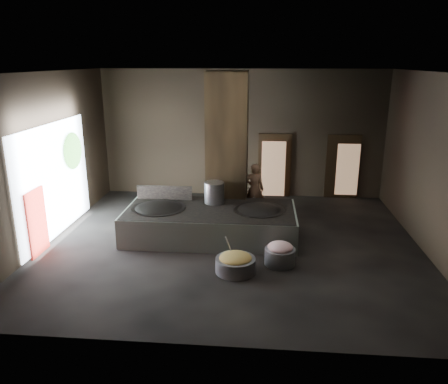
# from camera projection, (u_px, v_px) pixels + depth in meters

# --- Properties ---
(floor) EXTENTS (10.00, 9.00, 0.10)m
(floor) POSITION_uv_depth(u_px,v_px,m) (232.00, 244.00, 11.92)
(floor) COLOR black
(floor) RESTS_ON ground
(ceiling) EXTENTS (10.00, 9.00, 0.10)m
(ceiling) POSITION_uv_depth(u_px,v_px,m) (233.00, 70.00, 10.58)
(ceiling) COLOR black
(ceiling) RESTS_ON back_wall
(back_wall) EXTENTS (10.00, 0.10, 4.50)m
(back_wall) POSITION_uv_depth(u_px,v_px,m) (242.00, 134.00, 15.58)
(back_wall) COLOR black
(back_wall) RESTS_ON ground
(front_wall) EXTENTS (10.00, 0.10, 4.50)m
(front_wall) POSITION_uv_depth(u_px,v_px,m) (213.00, 227.00, 6.91)
(front_wall) COLOR black
(front_wall) RESTS_ON ground
(left_wall) EXTENTS (0.10, 9.00, 4.50)m
(left_wall) POSITION_uv_depth(u_px,v_px,m) (45.00, 159.00, 11.68)
(left_wall) COLOR black
(left_wall) RESTS_ON ground
(right_wall) EXTENTS (0.10, 9.00, 4.50)m
(right_wall) POSITION_uv_depth(u_px,v_px,m) (436.00, 166.00, 10.81)
(right_wall) COLOR black
(right_wall) RESTS_ON ground
(pillar) EXTENTS (1.20, 1.20, 4.50)m
(pillar) POSITION_uv_depth(u_px,v_px,m) (227.00, 148.00, 13.08)
(pillar) COLOR black
(pillar) RESTS_ON ground
(hearth_platform) EXTENTS (4.71, 2.26, 0.82)m
(hearth_platform) POSITION_uv_depth(u_px,v_px,m) (210.00, 223.00, 12.21)
(hearth_platform) COLOR #AABDAA
(hearth_platform) RESTS_ON ground
(platform_cap) EXTENTS (4.60, 2.21, 0.03)m
(platform_cap) POSITION_uv_depth(u_px,v_px,m) (210.00, 209.00, 12.09)
(platform_cap) COLOR black
(platform_cap) RESTS_ON hearth_platform
(wok_left) EXTENTS (1.48, 1.48, 0.41)m
(wok_left) POSITION_uv_depth(u_px,v_px,m) (159.00, 211.00, 12.18)
(wok_left) COLOR black
(wok_left) RESTS_ON hearth_platform
(wok_left_rim) EXTENTS (1.51, 1.51, 0.05)m
(wok_left_rim) POSITION_uv_depth(u_px,v_px,m) (158.00, 208.00, 12.16)
(wok_left_rim) COLOR black
(wok_left_rim) RESTS_ON hearth_platform
(wok_right) EXTENTS (1.38, 1.38, 0.39)m
(wok_right) POSITION_uv_depth(u_px,v_px,m) (259.00, 212.00, 12.04)
(wok_right) COLOR black
(wok_right) RESTS_ON hearth_platform
(wok_right_rim) EXTENTS (1.41, 1.41, 0.05)m
(wok_right_rim) POSITION_uv_depth(u_px,v_px,m) (259.00, 210.00, 12.02)
(wok_right_rim) COLOR black
(wok_right_rim) RESTS_ON hearth_platform
(stock_pot) EXTENTS (0.57, 0.57, 0.61)m
(stock_pot) POSITION_uv_depth(u_px,v_px,m) (214.00, 193.00, 12.52)
(stock_pot) COLOR #A2A5A9
(stock_pot) RESTS_ON hearth_platform
(splash_guard) EXTENTS (1.64, 0.06, 0.41)m
(splash_guard) POSITION_uv_depth(u_px,v_px,m) (164.00, 193.00, 12.86)
(splash_guard) COLOR black
(splash_guard) RESTS_ON hearth_platform
(cook) EXTENTS (0.63, 0.43, 1.65)m
(cook) POSITION_uv_depth(u_px,v_px,m) (254.00, 189.00, 13.95)
(cook) COLOR #9A6C4E
(cook) RESTS_ON ground
(veg_basin) EXTENTS (0.99, 0.99, 0.35)m
(veg_basin) POSITION_uv_depth(u_px,v_px,m) (235.00, 265.00, 10.23)
(veg_basin) COLOR slate
(veg_basin) RESTS_ON ground
(veg_fill) EXTENTS (0.77, 0.77, 0.24)m
(veg_fill) POSITION_uv_depth(u_px,v_px,m) (235.00, 258.00, 10.17)
(veg_fill) COLOR #91A24E
(veg_fill) RESTS_ON veg_basin
(ladle) EXTENTS (0.20, 0.34, 0.67)m
(ladle) POSITION_uv_depth(u_px,v_px,m) (230.00, 247.00, 10.27)
(ladle) COLOR #A2A5A9
(ladle) RESTS_ON veg_basin
(meat_basin) EXTENTS (0.83, 0.83, 0.41)m
(meat_basin) POSITION_uv_depth(u_px,v_px,m) (280.00, 256.00, 10.61)
(meat_basin) COLOR slate
(meat_basin) RESTS_ON ground
(meat_fill) EXTENTS (0.62, 0.62, 0.24)m
(meat_fill) POSITION_uv_depth(u_px,v_px,m) (280.00, 247.00, 10.53)
(meat_fill) COLOR #D37E86
(meat_fill) RESTS_ON meat_basin
(doorway_near) EXTENTS (1.18, 0.08, 2.38)m
(doorway_near) POSITION_uv_depth(u_px,v_px,m) (274.00, 166.00, 15.72)
(doorway_near) COLOR black
(doorway_near) RESTS_ON ground
(doorway_near_glow) EXTENTS (0.84, 0.04, 1.99)m
(doorway_near_glow) POSITION_uv_depth(u_px,v_px,m) (273.00, 169.00, 15.57)
(doorway_near_glow) COLOR #8C6647
(doorway_near_glow) RESTS_ON ground
(doorway_far) EXTENTS (1.18, 0.08, 2.38)m
(doorway_far) POSITION_uv_depth(u_px,v_px,m) (342.00, 168.00, 15.51)
(doorway_far) COLOR black
(doorway_far) RESTS_ON ground
(doorway_far_glow) EXTENTS (0.78, 0.04, 1.85)m
(doorway_far_glow) POSITION_uv_depth(u_px,v_px,m) (347.00, 170.00, 15.47)
(doorway_far_glow) COLOR #8C6647
(doorway_far_glow) RESTS_ON ground
(left_opening) EXTENTS (0.04, 4.20, 3.10)m
(left_opening) POSITION_uv_depth(u_px,v_px,m) (55.00, 180.00, 12.05)
(left_opening) COLOR white
(left_opening) RESTS_ON ground
(pavilion_sliver) EXTENTS (0.05, 0.90, 1.70)m
(pavilion_sliver) POSITION_uv_depth(u_px,v_px,m) (37.00, 222.00, 11.02)
(pavilion_sliver) COLOR maroon
(pavilion_sliver) RESTS_ON ground
(tree_silhouette) EXTENTS (0.28, 1.10, 1.10)m
(tree_silhouette) POSITION_uv_depth(u_px,v_px,m) (73.00, 151.00, 12.92)
(tree_silhouette) COLOR #194714
(tree_silhouette) RESTS_ON left_opening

